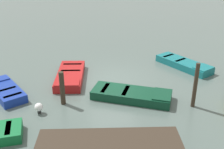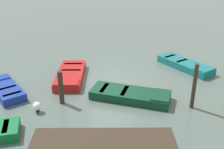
{
  "view_description": "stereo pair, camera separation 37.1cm",
  "coord_description": "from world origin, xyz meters",
  "px_view_note": "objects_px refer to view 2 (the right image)",
  "views": [
    {
      "loc": [
        1.7,
        13.15,
        6.29
      ],
      "look_at": [
        0.0,
        0.0,
        0.35
      ],
      "focal_mm": 43.73,
      "sensor_mm": 36.0,
      "label": 1
    },
    {
      "loc": [
        1.33,
        13.19,
        6.29
      ],
      "look_at": [
        0.0,
        0.0,
        0.35
      ],
      "focal_mm": 43.73,
      "sensor_mm": 36.0,
      "label": 2
    }
  ],
  "objects_px": {
    "mooring_piling_near_right": "(61,88)",
    "rowboat_dark_green": "(131,95)",
    "rowboat_red": "(71,75)",
    "rowboat_teal": "(185,65)",
    "rowboat_blue": "(6,89)",
    "mooring_piling_center": "(194,87)",
    "dock_segment": "(103,149)",
    "marker_buoy": "(37,106)"
  },
  "relations": [
    {
      "from": "rowboat_dark_green",
      "to": "mooring_piling_center",
      "type": "bearing_deg",
      "value": 1.29
    },
    {
      "from": "mooring_piling_near_right",
      "to": "mooring_piling_center",
      "type": "height_order",
      "value": "mooring_piling_center"
    },
    {
      "from": "rowboat_blue",
      "to": "rowboat_teal",
      "type": "bearing_deg",
      "value": -107.82
    },
    {
      "from": "dock_segment",
      "to": "mooring_piling_center",
      "type": "height_order",
      "value": "mooring_piling_center"
    },
    {
      "from": "mooring_piling_near_right",
      "to": "rowboat_dark_green",
      "type": "bearing_deg",
      "value": -179.07
    },
    {
      "from": "dock_segment",
      "to": "rowboat_red",
      "type": "bearing_deg",
      "value": -74.2
    },
    {
      "from": "mooring_piling_center",
      "to": "rowboat_dark_green",
      "type": "bearing_deg",
      "value": -21.91
    },
    {
      "from": "rowboat_teal",
      "to": "mooring_piling_near_right",
      "type": "relative_size",
      "value": 2.29
    },
    {
      "from": "rowboat_teal",
      "to": "rowboat_dark_green",
      "type": "xyz_separation_m",
      "value": [
        3.83,
        3.37,
        -0.0
      ]
    },
    {
      "from": "rowboat_red",
      "to": "mooring_piling_near_right",
      "type": "height_order",
      "value": "mooring_piling_near_right"
    },
    {
      "from": "rowboat_red",
      "to": "mooring_piling_near_right",
      "type": "xyz_separation_m",
      "value": [
        0.29,
        2.6,
        0.57
      ]
    },
    {
      "from": "rowboat_dark_green",
      "to": "mooring_piling_center",
      "type": "xyz_separation_m",
      "value": [
        -2.56,
        1.03,
        0.82
      ]
    },
    {
      "from": "mooring_piling_near_right",
      "to": "mooring_piling_center",
      "type": "distance_m",
      "value": 5.83
    },
    {
      "from": "dock_segment",
      "to": "rowboat_dark_green",
      "type": "relative_size",
      "value": 1.2
    },
    {
      "from": "rowboat_dark_green",
      "to": "rowboat_blue",
      "type": "xyz_separation_m",
      "value": [
        5.95,
        -1.18,
        0.0
      ]
    },
    {
      "from": "mooring_piling_near_right",
      "to": "mooring_piling_center",
      "type": "bearing_deg",
      "value": 170.34
    },
    {
      "from": "mooring_piling_center",
      "to": "rowboat_red",
      "type": "bearing_deg",
      "value": -33.31
    },
    {
      "from": "rowboat_blue",
      "to": "mooring_piling_center",
      "type": "xyz_separation_m",
      "value": [
        -8.51,
        2.21,
        0.82
      ]
    },
    {
      "from": "dock_segment",
      "to": "marker_buoy",
      "type": "relative_size",
      "value": 9.74
    },
    {
      "from": "rowboat_teal",
      "to": "rowboat_dark_green",
      "type": "relative_size",
      "value": 0.93
    },
    {
      "from": "mooring_piling_near_right",
      "to": "rowboat_red",
      "type": "bearing_deg",
      "value": -96.37
    },
    {
      "from": "rowboat_dark_green",
      "to": "mooring_piling_near_right",
      "type": "bearing_deg",
      "value": -155.87
    },
    {
      "from": "dock_segment",
      "to": "mooring_piling_center",
      "type": "bearing_deg",
      "value": -135.24
    },
    {
      "from": "rowboat_blue",
      "to": "dock_segment",
      "type": "bearing_deg",
      "value": -172.77
    },
    {
      "from": "rowboat_red",
      "to": "rowboat_blue",
      "type": "distance_m",
      "value": 3.35
    },
    {
      "from": "rowboat_blue",
      "to": "rowboat_red",
      "type": "bearing_deg",
      "value": -96.27
    },
    {
      "from": "mooring_piling_near_right",
      "to": "mooring_piling_center",
      "type": "xyz_separation_m",
      "value": [
        -5.74,
        0.98,
        0.25
      ]
    },
    {
      "from": "rowboat_teal",
      "to": "rowboat_blue",
      "type": "distance_m",
      "value": 10.01
    },
    {
      "from": "mooring_piling_near_right",
      "to": "dock_segment",
      "type": "bearing_deg",
      "value": 109.77
    },
    {
      "from": "mooring_piling_center",
      "to": "marker_buoy",
      "type": "relative_size",
      "value": 4.32
    },
    {
      "from": "rowboat_teal",
      "to": "marker_buoy",
      "type": "xyz_separation_m",
      "value": [
        8.0,
        4.11,
        0.07
      ]
    },
    {
      "from": "rowboat_red",
      "to": "mooring_piling_near_right",
      "type": "distance_m",
      "value": 2.68
    },
    {
      "from": "rowboat_dark_green",
      "to": "mooring_piling_center",
      "type": "relative_size",
      "value": 1.87
    },
    {
      "from": "dock_segment",
      "to": "mooring_piling_near_right",
      "type": "relative_size",
      "value": 2.98
    },
    {
      "from": "dock_segment",
      "to": "rowboat_blue",
      "type": "height_order",
      "value": "dock_segment"
    },
    {
      "from": "rowboat_blue",
      "to": "mooring_piling_near_right",
      "type": "height_order",
      "value": "mooring_piling_near_right"
    },
    {
      "from": "mooring_piling_near_right",
      "to": "rowboat_teal",
      "type": "bearing_deg",
      "value": -153.97
    },
    {
      "from": "rowboat_red",
      "to": "marker_buoy",
      "type": "relative_size",
      "value": 7.42
    },
    {
      "from": "rowboat_dark_green",
      "to": "marker_buoy",
      "type": "distance_m",
      "value": 4.24
    },
    {
      "from": "rowboat_teal",
      "to": "rowboat_dark_green",
      "type": "bearing_deg",
      "value": -78.57
    },
    {
      "from": "mooring_piling_center",
      "to": "rowboat_teal",
      "type": "bearing_deg",
      "value": -106.06
    },
    {
      "from": "rowboat_teal",
      "to": "rowboat_red",
      "type": "bearing_deg",
      "value": -113.01
    }
  ]
}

